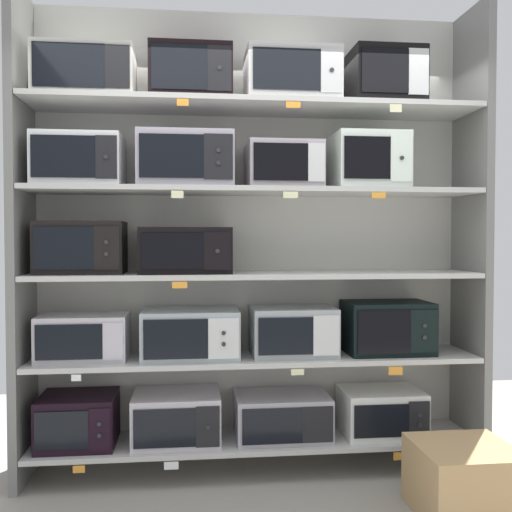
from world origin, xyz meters
The scene contains 40 objects.
back_panel centered at (0.00, 0.26, 1.43)m, with size 2.88×0.04×2.86m, color beige.
upright_left centered at (-1.37, 0.00, 1.43)m, with size 0.05×0.48×2.86m, color slate.
upright_right centered at (1.37, 0.00, 1.43)m, with size 0.05×0.48×2.86m, color slate.
shelf_0 centered at (0.00, 0.00, 0.18)m, with size 2.68×0.48×0.03m, color beige.
microwave_0 centered at (-1.06, 0.00, 0.35)m, with size 0.44×0.40×0.30m.
microwave_1 centered at (-0.48, 0.00, 0.35)m, with size 0.52×0.43×0.29m.
microwave_2 centered at (0.16, 0.00, 0.33)m, with size 0.57×0.39×0.26m.
microwave_3 centered at (0.79, 0.00, 0.34)m, with size 0.49×0.39×0.28m.
price_tag_0 centered at (-1.02, -0.24, 0.14)m, with size 0.07×0.00×0.04m, color orange.
price_tag_1 centered at (-0.51, -0.24, 0.14)m, with size 0.08×0.00×0.04m, color white.
price_tag_2 centered at (0.82, -0.24, 0.14)m, with size 0.06×0.00×0.05m, color orange.
shelf_1 centered at (0.00, 0.00, 0.69)m, with size 2.68×0.48×0.03m, color beige.
microwave_4 centered at (-1.02, 0.00, 0.84)m, with size 0.51×0.34×0.27m.
microwave_5 centered at (-0.40, 0.00, 0.85)m, with size 0.57×0.43×0.29m.
microwave_6 centered at (0.23, 0.00, 0.86)m, with size 0.51×0.38×0.29m.
microwave_7 centered at (0.82, 0.00, 0.87)m, with size 0.52×0.37×0.32m.
price_tag_3 centered at (-1.03, -0.24, 0.66)m, with size 0.05×0.00×0.04m, color white.
price_tag_4 centered at (0.21, -0.24, 0.66)m, with size 0.08×0.00×0.03m, color beige.
price_tag_5 centered at (0.80, -0.24, 0.65)m, with size 0.08×0.00×0.05m, color orange.
shelf_2 centered at (0.00, 0.00, 1.20)m, with size 2.68×0.48×0.03m, color beige.
microwave_8 centered at (-1.03, 0.00, 1.37)m, with size 0.50×0.36×0.31m.
microwave_9 centered at (-0.42, 0.00, 1.35)m, with size 0.54×0.40×0.27m.
price_tag_6 centered at (-0.46, -0.24, 1.16)m, with size 0.08×0.00×0.04m, color orange.
shelf_3 centered at (0.00, 0.00, 1.71)m, with size 2.68×0.48×0.03m, color beige.
microwave_10 centered at (-1.04, 0.00, 1.88)m, with size 0.49×0.43×0.30m.
microwave_11 centered at (-0.42, 0.00, 1.89)m, with size 0.56×0.43×0.32m.
microwave_12 centered at (0.16, 0.00, 1.86)m, with size 0.44×0.42×0.27m.
microwave_13 centered at (0.69, 0.00, 1.89)m, with size 0.43×0.42×0.34m.
price_tag_7 centered at (-0.47, -0.24, 1.67)m, with size 0.07×0.00×0.04m, color beige.
price_tag_8 centered at (0.17, -0.24, 1.67)m, with size 0.08×0.00×0.04m, color beige.
price_tag_9 centered at (0.69, -0.24, 1.67)m, with size 0.08×0.00×0.03m, color orange.
shelf_4 centered at (0.00, 0.00, 2.22)m, with size 2.68×0.48×0.03m, color beige.
microwave_14 centered at (-1.00, 0.00, 2.38)m, with size 0.56×0.34×0.30m.
microwave_15 centered at (-0.39, 0.00, 2.39)m, with size 0.48×0.35×0.32m.
microwave_16 centered at (0.21, 0.00, 2.39)m, with size 0.55×0.41×0.32m.
microwave_17 centered at (0.79, 0.00, 2.40)m, with size 0.43×0.40×0.34m.
price_tag_10 centered at (-0.44, -0.24, 2.18)m, with size 0.07×0.00×0.04m, color orange.
price_tag_11 centered at (0.19, -0.24, 2.18)m, with size 0.08×0.00×0.04m, color orange.
price_tag_12 centered at (0.79, -0.24, 2.18)m, with size 0.07×0.00×0.05m, color beige.
shipping_carton centered at (1.00, -0.71, 0.18)m, with size 0.49×0.49×0.36m, color tan.
Camera 1 is at (-0.40, -3.58, 1.43)m, focal length 41.65 mm.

